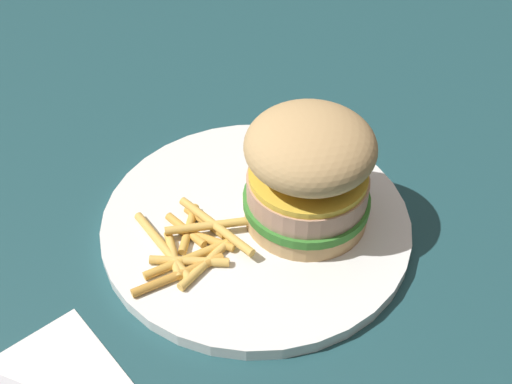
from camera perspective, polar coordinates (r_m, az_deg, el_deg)
name	(u,v)px	position (r m, az deg, el deg)	size (l,w,h in m)	color
ground_plane	(235,223)	(0.55, -1.94, -2.78)	(1.60, 1.60, 0.00)	#1E474C
plate	(256,223)	(0.54, 0.00, -2.78)	(0.26, 0.26, 0.01)	white
sandwich	(309,171)	(0.51, 4.75, 1.91)	(0.11, 0.11, 0.10)	tan
fries_pile	(193,244)	(0.51, -5.70, -4.71)	(0.12, 0.09, 0.01)	gold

